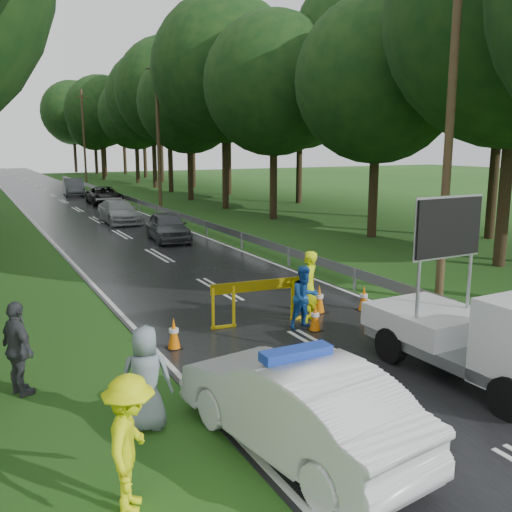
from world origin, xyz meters
TOP-DOWN VIEW (x-y plane):
  - ground at (0.00, 0.00)m, footprint 160.00×160.00m
  - road at (0.00, 30.00)m, footprint 7.00×140.00m
  - guardrail at (3.70, 29.67)m, footprint 0.12×60.06m
  - utility_pole_near at (5.20, 2.00)m, footprint 1.40×0.24m
  - utility_pole_mid at (5.20, 28.00)m, footprint 1.40×0.24m
  - utility_pole_far at (5.20, 54.00)m, footprint 1.40×0.24m
  - police_sedan at (-2.74, -3.15)m, footprint 2.16×4.55m
  - work_truck at (1.69, -2.71)m, footprint 2.03×4.34m
  - barrier at (-0.35, 2.36)m, footprint 2.74×0.34m
  - officer at (0.73, 2.00)m, footprint 0.80×0.73m
  - civilian at (0.39, 1.61)m, footprint 0.78×0.62m
  - bystander_left at (-5.24, -3.39)m, footprint 1.06×1.30m
  - bystander_mid at (-6.16, 0.75)m, footprint 0.76×1.10m
  - bystander_right at (-4.49, -1.50)m, footprint 0.97×0.83m
  - queue_car_first at (1.48, 15.34)m, footprint 1.93×4.03m
  - queue_car_second at (0.93, 22.34)m, footprint 1.89×4.45m
  - queue_car_third at (2.39, 32.46)m, footprint 2.34×4.76m
  - queue_car_fourth at (1.62, 40.89)m, footprint 1.93×4.56m
  - cone_near_left at (-2.50, -1.71)m, footprint 0.37×0.37m
  - cone_center at (0.50, 1.31)m, footprint 0.32×0.32m
  - cone_far at (1.40, 2.50)m, footprint 0.37×0.37m
  - cone_left_mid at (-2.94, 1.68)m, footprint 0.34×0.34m
  - cone_right at (2.58, 2.12)m, footprint 0.34×0.34m

SIDE VIEW (x-z plane):
  - ground at x=0.00m, z-range 0.00..0.00m
  - road at x=0.00m, z-range 0.00..0.02m
  - cone_center at x=0.50m, z-range -0.01..0.68m
  - cone_right at x=2.58m, z-range -0.01..0.70m
  - cone_left_mid at x=-2.94m, z-range -0.01..0.71m
  - cone_far at x=1.40m, z-range -0.01..0.76m
  - cone_near_left at x=-2.50m, z-range -0.01..0.77m
  - guardrail at x=3.70m, z-range 0.20..0.90m
  - queue_car_second at x=0.93m, z-range 0.00..1.28m
  - queue_car_third at x=2.39m, z-range 0.00..1.30m
  - queue_car_first at x=1.48m, z-range 0.00..1.33m
  - police_sedan at x=-2.74m, z-range -0.07..1.52m
  - queue_car_fourth at x=1.62m, z-range 0.00..1.46m
  - civilian at x=0.39m, z-range 0.00..1.56m
  - bystander_right at x=-4.49m, z-range 0.00..1.69m
  - barrier at x=-0.35m, z-range 0.29..1.43m
  - bystander_mid at x=-6.16m, z-range 0.00..1.74m
  - bystander_left at x=-5.24m, z-range 0.00..1.75m
  - officer at x=0.73m, z-range 0.00..1.83m
  - work_truck at x=1.69m, z-range -0.78..2.64m
  - utility_pole_near at x=5.20m, z-range 0.06..10.06m
  - utility_pole_mid at x=5.20m, z-range 0.06..10.06m
  - utility_pole_far at x=5.20m, z-range 0.06..10.06m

